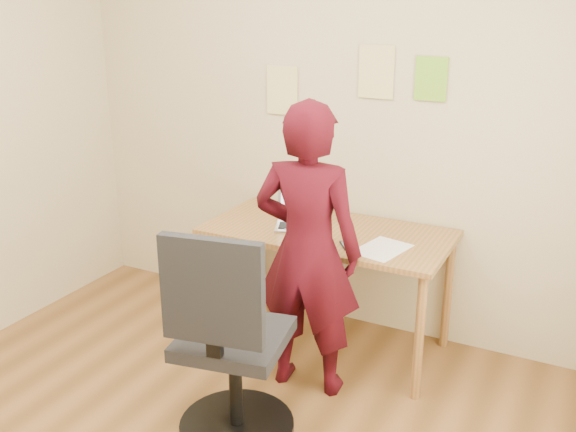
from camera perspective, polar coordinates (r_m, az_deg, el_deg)
The scene contains 10 objects.
room at distance 2.46m, azimuth -12.63°, elevation 2.79°, with size 3.58×3.58×2.78m.
desk at distance 3.73m, azimuth 3.55°, elevation -2.48°, with size 1.40×0.70×0.74m.
laptop at distance 3.75m, azimuth 1.19°, elevation -0.10°, with size 0.37×0.35×0.21m.
paper_sheet at distance 3.45m, azimuth 8.37°, elevation -2.90°, with size 0.22×0.31×0.00m, color white.
phone at distance 3.46m, azimuth 5.32°, elevation -2.62°, with size 0.12×0.14×0.01m.
wall_note_left at distance 4.04m, azimuth -0.52°, elevation 11.11°, with size 0.21×0.00×0.30m, color #E4D588.
wall_note_mid at distance 3.78m, azimuth 7.85°, elevation 12.57°, with size 0.21×0.00×0.30m, color #E4D588.
wall_note_right at distance 3.69m, azimuth 12.59°, elevation 11.81°, with size 0.18×0.00×0.24m, color #7CC32B.
office_chair at distance 3.02m, azimuth -5.29°, elevation -12.00°, with size 0.56×0.57×1.08m.
person at distance 3.29m, azimuth 1.75°, elevation -3.11°, with size 0.57×0.37×1.56m, color #3D0811.
Camera 1 is at (1.53, -1.81, 2.02)m, focal length 40.00 mm.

